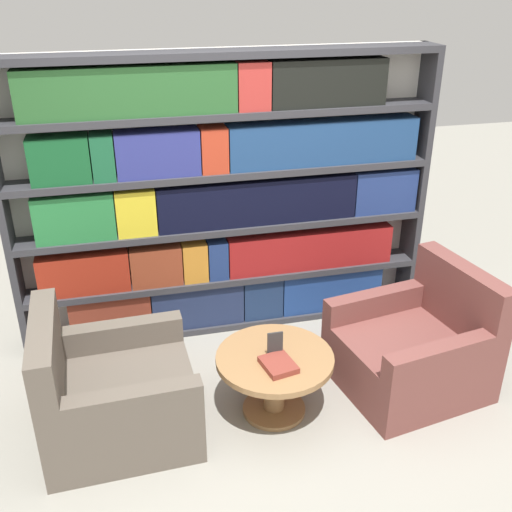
# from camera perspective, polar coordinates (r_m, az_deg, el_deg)

# --- Properties ---
(ground_plane) EXTENTS (14.00, 14.00, 0.00)m
(ground_plane) POSITION_cam_1_polar(r_m,az_deg,el_deg) (3.88, 1.61, -16.98)
(ground_plane) COLOR gray
(bookshelf) EXTENTS (3.15, 0.30, 2.14)m
(bookshelf) POSITION_cam_1_polar(r_m,az_deg,el_deg) (4.51, -2.88, 5.31)
(bookshelf) COLOR silver
(bookshelf) RESTS_ON ground_plane
(armchair_left) EXTENTS (0.93, 0.87, 0.84)m
(armchair_left) POSITION_cam_1_polar(r_m,az_deg,el_deg) (3.86, -13.57, -12.78)
(armchair_left) COLOR brown
(armchair_left) RESTS_ON ground_plane
(armchair_right) EXTENTS (1.03, 0.98, 0.84)m
(armchair_right) POSITION_cam_1_polar(r_m,az_deg,el_deg) (4.29, 14.90, -8.55)
(armchair_right) COLOR brown
(armchair_right) RESTS_ON ground_plane
(coffee_table) EXTENTS (0.75, 0.75, 0.43)m
(coffee_table) POSITION_cam_1_polar(r_m,az_deg,el_deg) (3.88, 1.78, -10.99)
(coffee_table) COLOR olive
(coffee_table) RESTS_ON ground_plane
(table_sign) EXTENTS (0.10, 0.06, 0.17)m
(table_sign) POSITION_cam_1_polar(r_m,az_deg,el_deg) (3.77, 1.82, -8.57)
(table_sign) COLOR black
(table_sign) RESTS_ON coffee_table
(stray_book) EXTENTS (0.22, 0.25, 0.04)m
(stray_book) POSITION_cam_1_polar(r_m,az_deg,el_deg) (3.70, 2.14, -10.31)
(stray_book) COLOR brown
(stray_book) RESTS_ON coffee_table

